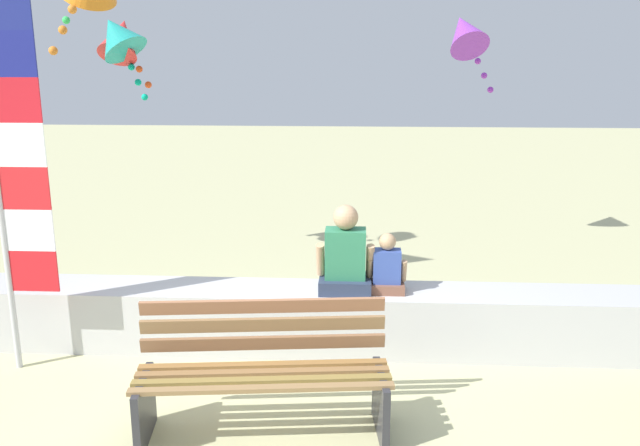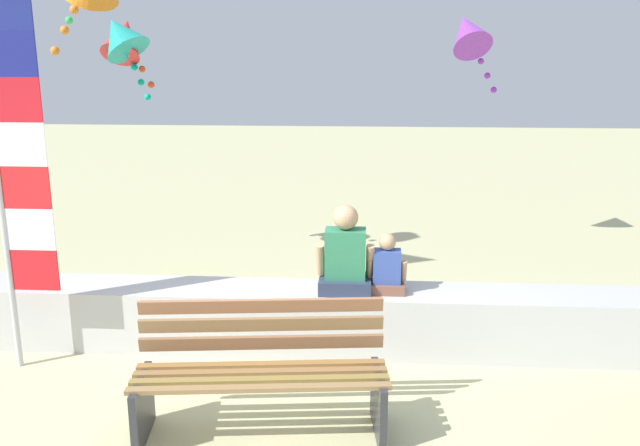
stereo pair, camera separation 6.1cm
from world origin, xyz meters
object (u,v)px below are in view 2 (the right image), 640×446
Objects in this scene: park_bench at (261,374)px; kite_teal at (120,36)px; kite_purple at (468,32)px; person_child at (387,269)px; flag_banner at (14,159)px; kite_red at (124,38)px; person_adult at (345,258)px.

park_bench is 1.64× the size of kite_teal.
park_bench is at bearing -112.79° from kite_purple.
person_child is at bearing 56.53° from park_bench.
flag_banner reaches higher than park_bench.
person_child is 0.17× the size of flag_banner.
person_child is 3.15m from flag_banner.
park_bench is at bearing -60.26° from kite_red.
person_child is 0.57× the size of kite_red.
person_adult is 1.47× the size of person_child.
kite_purple is at bearing 43.54° from flag_banner.
flag_banner is at bearing -170.12° from person_child.
park_bench is 1.96× the size of kite_red.
flag_banner is at bearing -88.23° from kite_teal.
kite_purple is at bearing 72.19° from person_child.
person_adult is 4.08m from kite_purple.
kite_teal is at bearing -165.69° from kite_purple.
kite_red reaches higher than person_adult.
kite_red is at bearing 141.40° from person_child.
kite_red is 4.19m from kite_purple.
person_adult is at bearing 68.45° from park_bench.
person_child is 4.37m from kite_red.
kite_teal is at bearing 120.73° from park_bench.
kite_purple reaches higher than kite_teal.
kite_purple is 4.21m from kite_teal.
park_bench is 0.58× the size of flag_banner.
flag_banner reaches higher than person_child.
person_adult is 2.78m from flag_banner.
person_child is 0.47× the size of kite_purple.
flag_banner is at bearing -136.46° from kite_purple.
kite_purple is (4.10, 0.85, 0.08)m from kite_red.
kite_teal is at bearing -82.17° from kite_red.
kite_teal is at bearing 91.77° from flag_banner.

